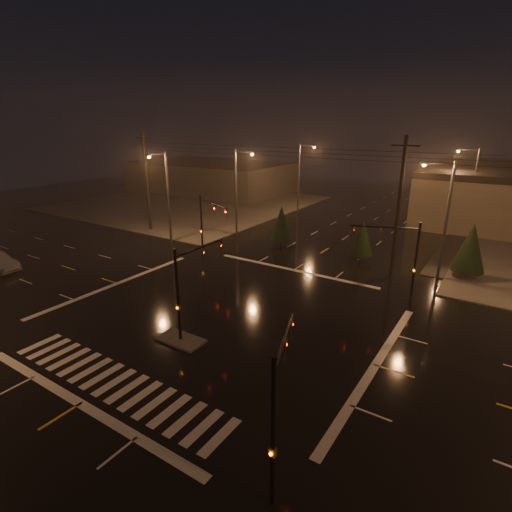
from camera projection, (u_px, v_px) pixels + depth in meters
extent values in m
plane|color=black|center=(220.00, 316.00, 28.04)|extent=(140.00, 140.00, 0.00)
cube|color=#45433E|center=(189.00, 203.00, 67.38)|extent=(36.00, 36.00, 0.12)
cube|color=#45433E|center=(181.00, 340.00, 24.84)|extent=(3.00, 1.60, 0.15)
cube|color=beige|center=(115.00, 382.00, 20.89)|extent=(15.00, 2.60, 0.01)
cube|color=beige|center=(80.00, 404.00, 19.30)|extent=(16.00, 0.50, 0.01)
cube|color=beige|center=(294.00, 270.00, 36.79)|extent=(16.00, 0.50, 0.01)
cube|color=#3F3937|center=(211.00, 177.00, 78.64)|extent=(30.00, 18.00, 5.60)
cylinder|color=black|center=(178.00, 297.00, 23.91)|extent=(0.18, 0.18, 6.00)
cylinder|color=black|center=(201.00, 248.00, 24.91)|extent=(0.12, 4.50, 0.12)
imported|color=#594707|center=(221.00, 241.00, 26.53)|extent=(0.16, 0.20, 1.00)
cube|color=#594707|center=(179.00, 307.00, 24.13)|extent=(0.25, 0.18, 0.35)
cylinder|color=black|center=(415.00, 261.00, 30.01)|extent=(0.18, 0.18, 6.00)
cylinder|color=black|center=(384.00, 227.00, 29.75)|extent=(4.74, 1.82, 0.12)
imported|color=#594707|center=(353.00, 226.00, 30.25)|extent=(0.24, 0.22, 1.00)
cube|color=#594707|center=(414.00, 270.00, 30.23)|extent=(0.25, 0.18, 0.35)
cylinder|color=black|center=(202.00, 225.00, 40.87)|extent=(0.18, 0.18, 6.00)
cylinder|color=black|center=(213.00, 204.00, 38.18)|extent=(4.74, 1.82, 0.12)
imported|color=#594707|center=(226.00, 209.00, 36.49)|extent=(0.24, 0.22, 1.00)
cube|color=#594707|center=(202.00, 231.00, 41.09)|extent=(0.25, 0.18, 0.35)
cylinder|color=black|center=(273.00, 435.00, 13.31)|extent=(0.18, 0.18, 6.00)
cylinder|color=black|center=(284.00, 339.00, 14.37)|extent=(1.48, 3.80, 0.12)
imported|color=#594707|center=(291.00, 318.00, 16.05)|extent=(0.22, 0.24, 1.00)
cube|color=#594707|center=(273.00, 452.00, 13.54)|extent=(0.25, 0.18, 0.35)
cylinder|color=#38383A|center=(236.00, 194.00, 46.71)|extent=(0.24, 0.24, 10.00)
cylinder|color=#38383A|center=(244.00, 152.00, 44.57)|extent=(2.40, 0.14, 0.14)
cube|color=#38383A|center=(252.00, 153.00, 44.01)|extent=(0.70, 0.30, 0.18)
sphere|color=orange|center=(252.00, 154.00, 44.05)|extent=(0.32, 0.32, 0.32)
cylinder|color=#38383A|center=(299.00, 179.00, 59.43)|extent=(0.24, 0.24, 10.00)
cylinder|color=#38383A|center=(307.00, 145.00, 57.28)|extent=(2.40, 0.14, 0.14)
cube|color=#38383A|center=(314.00, 146.00, 56.73)|extent=(0.70, 0.30, 0.18)
sphere|color=orange|center=(314.00, 147.00, 56.77)|extent=(0.32, 0.32, 0.32)
cylinder|color=#38383A|center=(446.00, 223.00, 33.23)|extent=(0.24, 0.24, 10.00)
cylinder|color=#38383A|center=(439.00, 163.00, 32.33)|extent=(2.40, 0.14, 0.14)
cube|color=#38383A|center=(424.00, 163.00, 32.91)|extent=(0.70, 0.30, 0.18)
sphere|color=orange|center=(424.00, 165.00, 32.95)|extent=(0.32, 0.32, 0.32)
cylinder|color=#38383A|center=(473.00, 190.00, 49.13)|extent=(0.24, 0.24, 10.00)
cylinder|color=#38383A|center=(469.00, 150.00, 48.22)|extent=(2.40, 0.14, 0.14)
cube|color=#38383A|center=(459.00, 150.00, 48.81)|extent=(0.70, 0.30, 0.18)
sphere|color=orange|center=(458.00, 151.00, 48.85)|extent=(0.32, 0.32, 0.32)
cylinder|color=#38383A|center=(168.00, 198.00, 43.87)|extent=(0.24, 0.24, 10.00)
cylinder|color=#38383A|center=(157.00, 154.00, 41.39)|extent=(0.14, 2.40, 0.14)
cube|color=#38383A|center=(149.00, 155.00, 40.53)|extent=(0.30, 0.70, 0.18)
sphere|color=orange|center=(149.00, 157.00, 40.57)|extent=(0.32, 0.32, 0.32)
cylinder|color=black|center=(147.00, 182.00, 48.64)|extent=(0.32, 0.32, 12.00)
cube|color=black|center=(143.00, 138.00, 46.99)|extent=(2.20, 0.12, 0.12)
cylinder|color=black|center=(398.00, 210.00, 33.13)|extent=(0.32, 0.32, 12.00)
cube|color=black|center=(406.00, 145.00, 31.48)|extent=(2.20, 0.12, 0.12)
cylinder|color=black|center=(466.00, 274.00, 34.81)|extent=(0.18, 0.18, 0.70)
cone|color=black|center=(471.00, 247.00, 34.03)|extent=(2.70, 2.70, 4.22)
cylinder|color=black|center=(281.00, 242.00, 44.12)|extent=(0.18, 0.18, 0.70)
cone|color=black|center=(281.00, 223.00, 43.42)|extent=(2.37, 2.37, 3.71)
cylinder|color=black|center=(360.00, 257.00, 39.18)|extent=(0.18, 0.18, 0.70)
cone|color=black|center=(362.00, 237.00, 38.50)|extent=(2.27, 2.27, 3.55)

